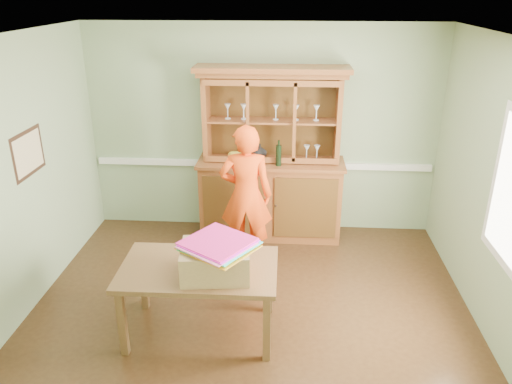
# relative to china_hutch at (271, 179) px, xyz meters

# --- Properties ---
(floor) EXTENTS (4.50, 4.50, 0.00)m
(floor) POSITION_rel_china_hutch_xyz_m (-0.13, -1.75, -0.77)
(floor) COLOR #452B16
(floor) RESTS_ON ground
(ceiling) EXTENTS (4.50, 4.50, 0.00)m
(ceiling) POSITION_rel_china_hutch_xyz_m (-0.13, -1.75, 1.93)
(ceiling) COLOR white
(ceiling) RESTS_ON wall_back
(wall_back) EXTENTS (4.50, 0.00, 4.50)m
(wall_back) POSITION_rel_china_hutch_xyz_m (-0.13, 0.25, 0.58)
(wall_back) COLOR #8CA67C
(wall_back) RESTS_ON floor
(wall_left) EXTENTS (0.00, 4.00, 4.00)m
(wall_left) POSITION_rel_china_hutch_xyz_m (-2.38, -1.75, 0.58)
(wall_left) COLOR #8CA67C
(wall_left) RESTS_ON floor
(wall_right) EXTENTS (0.00, 4.00, 4.00)m
(wall_right) POSITION_rel_china_hutch_xyz_m (2.12, -1.75, 0.58)
(wall_right) COLOR #8CA67C
(wall_right) RESTS_ON floor
(wall_front) EXTENTS (4.50, 0.00, 4.50)m
(wall_front) POSITION_rel_china_hutch_xyz_m (-0.13, -3.75, 0.58)
(wall_front) COLOR #8CA67C
(wall_front) RESTS_ON floor
(chair_rail) EXTENTS (4.41, 0.05, 0.08)m
(chair_rail) POSITION_rel_china_hutch_xyz_m (-0.13, 0.23, 0.13)
(chair_rail) COLOR white
(chair_rail) RESTS_ON wall_back
(framed_map) EXTENTS (0.03, 0.60, 0.46)m
(framed_map) POSITION_rel_china_hutch_xyz_m (-2.36, -1.45, 0.78)
(framed_map) COLOR #321E14
(framed_map) RESTS_ON wall_left
(china_hutch) EXTENTS (1.87, 0.62, 2.20)m
(china_hutch) POSITION_rel_china_hutch_xyz_m (0.00, 0.00, 0.00)
(china_hutch) COLOR brown
(china_hutch) RESTS_ON floor
(dining_table) EXTENTS (1.44, 0.87, 0.72)m
(dining_table) POSITION_rel_china_hutch_xyz_m (-0.57, -2.11, -0.14)
(dining_table) COLOR brown
(dining_table) RESTS_ON floor
(cardboard_box) EXTENTS (0.64, 0.54, 0.28)m
(cardboard_box) POSITION_rel_china_hutch_xyz_m (-0.39, -2.22, 0.08)
(cardboard_box) COLOR tan
(cardboard_box) RESTS_ON dining_table
(kite_stack) EXTENTS (0.71, 0.71, 0.06)m
(kite_stack) POSITION_rel_china_hutch_xyz_m (-0.36, -2.24, 0.25)
(kite_stack) COLOR orange
(kite_stack) RESTS_ON cardboard_box
(person) EXTENTS (0.62, 0.41, 1.68)m
(person) POSITION_rel_china_hutch_xyz_m (-0.26, -0.71, 0.07)
(person) COLOR #FF4910
(person) RESTS_ON floor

